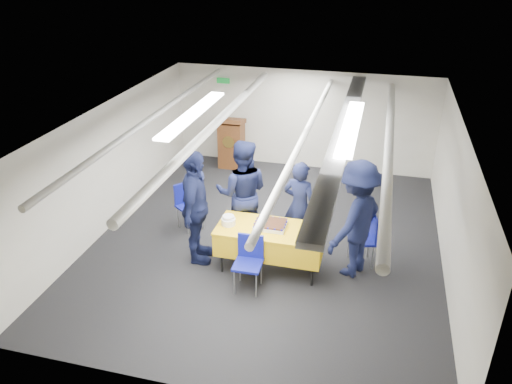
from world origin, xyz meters
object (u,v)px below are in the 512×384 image
podium (231,142)px  chair_left (187,201)px  chair_right (367,235)px  sailor_b (242,193)px  chair_near (249,257)px  sailor_d (356,219)px  serving_table (270,240)px  sheet_cake (271,224)px  sailor_a (299,206)px  sailor_c (196,208)px

podium → chair_left: size_ratio=1.44×
chair_right → sailor_b: 2.21m
chair_near → chair_left: (-1.59, 1.49, 0.00)m
sailor_d → serving_table: bearing=-51.1°
sheet_cake → podium: 4.26m
sailor_a → podium: bearing=-39.3°
podium → sailor_d: bearing=-49.2°
sailor_c → sailor_d: (2.53, 0.29, -0.01)m
sailor_c → sheet_cake: bearing=-95.3°
podium → sailor_a: (2.17, -3.14, 0.20)m
serving_table → sheet_cake: (-0.01, 0.04, 0.25)m
podium → sailor_d: 4.80m
podium → sailor_c: sailor_c is taller
sheet_cake → sailor_a: bearing=64.1°
chair_left → sailor_a: bearing=-5.9°
podium → chair_near: (1.63, -4.41, -0.08)m
chair_near → chair_right: same height
sailor_b → sailor_d: (1.96, -0.46, 0.01)m
serving_table → sailor_a: 0.86m
sheet_cake → chair_near: (-0.20, -0.57, -0.28)m
sailor_c → chair_near: bearing=-124.5°
serving_table → sailor_d: bearing=11.5°
chair_left → sailor_b: (1.14, -0.24, 0.43)m
serving_table → sailor_a: (0.33, 0.75, 0.26)m
sailor_a → sailor_b: bearing=17.6°
sailor_b → chair_near: bearing=99.5°
sailor_d → sailor_c: bearing=-56.1°
sailor_b → sailor_a: bearing=170.8°
sailor_a → chair_right: bearing=-172.4°
chair_right → chair_left: size_ratio=1.00×
sailor_a → sailor_d: bearing=169.6°
podium → chair_left: (0.03, -2.92, -0.08)m
podium → chair_right: podium is taller
chair_near → chair_left: same height
chair_left → sailor_b: bearing=-12.1°
sailor_d → sailor_a: bearing=-89.2°
sailor_d → sheet_cake: bearing=-53.1°
chair_near → podium: bearing=110.2°
sheet_cake → podium: bearing=115.4°
chair_left → sailor_a: (2.13, -0.22, 0.29)m
podium → sailor_b: 3.39m
sailor_c → chair_left: bearing=21.4°
sheet_cake → chair_left: 2.03m
sheet_cake → sailor_a: 0.78m
podium → sailor_c: bearing=-81.2°
chair_left → sailor_d: 3.20m
serving_table → chair_right: size_ratio=1.97×
chair_left → chair_near: bearing=-43.1°
chair_right → sailor_a: (-1.16, 0.17, 0.29)m
sailor_a → sailor_d: 1.09m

